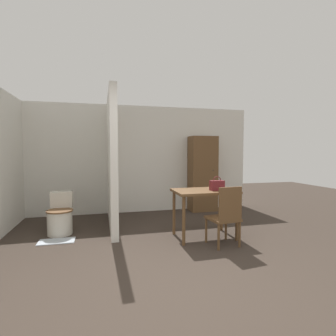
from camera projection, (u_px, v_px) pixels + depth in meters
ground_plane at (177, 289)px, 2.72m from camera, size 16.00×16.00×0.00m
wall_back at (134, 159)px, 6.20m from camera, size 5.72×0.12×2.50m
partition_wall at (112, 161)px, 5.02m from camera, size 0.12×2.04×2.50m
dining_table at (205, 196)px, 4.34m from camera, size 1.02×0.67×0.80m
wooden_chair at (226, 215)px, 3.92m from camera, size 0.47×0.47×0.92m
toilet at (60, 217)px, 4.57m from camera, size 0.44×0.59×0.71m
handbag at (217, 185)px, 4.28m from camera, size 0.23×0.11×0.23m
wooden_cabinet at (203, 174)px, 6.34m from camera, size 0.63×0.46×1.80m
bath_mat at (57, 241)px, 4.16m from camera, size 0.55×0.29×0.01m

